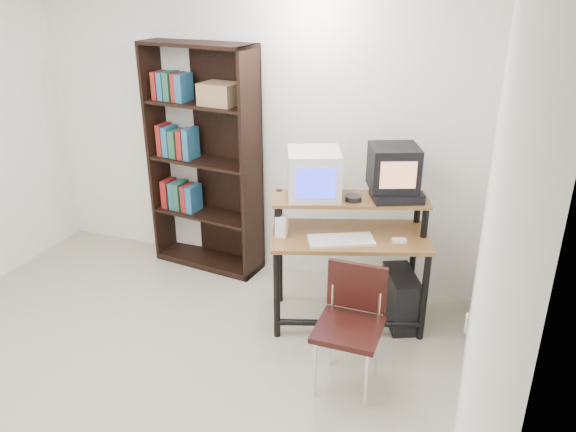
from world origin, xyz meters
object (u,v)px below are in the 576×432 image
(pc_tower, at_px, (400,298))
(bookshelf, at_px, (205,158))
(crt_monitor, at_px, (314,175))
(school_chair, at_px, (352,315))
(computer_desk, at_px, (349,240))
(crt_tv, at_px, (394,168))

(pc_tower, bearing_deg, bookshelf, 143.24)
(crt_monitor, xyz_separation_m, school_chair, (0.50, -0.75, -0.65))
(crt_monitor, relative_size, bookshelf, 0.25)
(computer_desk, xyz_separation_m, pc_tower, (0.40, 0.08, -0.47))
(crt_monitor, bearing_deg, school_chair, -77.61)
(crt_monitor, bearing_deg, crt_tv, -3.72)
(computer_desk, relative_size, crt_monitor, 2.58)
(school_chair, bearing_deg, crt_monitor, 124.12)
(crt_monitor, bearing_deg, computer_desk, -28.08)
(crt_monitor, relative_size, pc_tower, 1.10)
(bookshelf, bearing_deg, school_chair, -28.88)
(pc_tower, relative_size, school_chair, 0.55)
(crt_tv, xyz_separation_m, school_chair, (-0.05, -0.93, -0.71))
(crt_tv, height_order, school_chair, crt_tv)
(school_chair, distance_m, bookshelf, 2.10)
(crt_tv, bearing_deg, pc_tower, -62.39)
(pc_tower, distance_m, school_chair, 0.87)
(bookshelf, bearing_deg, crt_monitor, -14.28)
(computer_desk, height_order, school_chair, computer_desk)
(pc_tower, bearing_deg, school_chair, -128.69)
(computer_desk, distance_m, crt_tv, 0.62)
(crt_monitor, distance_m, school_chair, 1.11)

